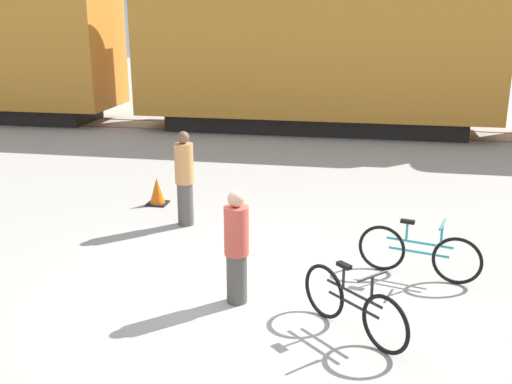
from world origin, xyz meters
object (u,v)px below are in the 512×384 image
Objects in this scene: bicycle_teal at (419,253)px; person_in_red at (237,247)px; traffic_cone at (157,192)px; freight_train at (316,39)px; bicycle_black at (353,305)px; person_in_tan at (185,179)px.

person_in_red is (-2.42, -1.25, 0.41)m from bicycle_teal.
traffic_cone is at bearing 152.42° from bicycle_teal.
freight_train reaches higher than bicycle_black.
person_in_red is at bearing 160.31° from bicycle_black.
person_in_tan is 1.52m from traffic_cone.
person_in_tan is 3.14× the size of traffic_cone.
person_in_tan reaches higher than traffic_cone.
bicycle_black is 2.35× the size of traffic_cone.
person_in_tan reaches higher than bicycle_teal.
person_in_tan reaches higher than person_in_red.
person_in_tan is (-3.99, 1.53, 0.49)m from bicycle_teal.
person_in_tan is (-1.43, -9.35, -2.03)m from freight_train.
freight_train reaches higher than traffic_cone.
person_in_tan is at bearing 135.76° from person_in_red.
bicycle_black is at bearing -47.33° from traffic_cone.
bicycle_black is (1.68, -12.68, -2.53)m from freight_train.
bicycle_black is 4.58m from person_in_tan.
person_in_red is (-1.54, 0.55, 0.41)m from bicycle_black.
bicycle_teal is at bearing -76.76° from freight_train.
bicycle_black is 0.74× the size of bicycle_teal.
bicycle_teal is at bearing -27.58° from traffic_cone.
bicycle_teal reaches higher than traffic_cone.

